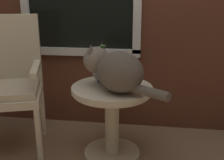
{
  "coord_description": "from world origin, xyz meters",
  "views": [
    {
      "loc": [
        0.35,
        -1.77,
        1.23
      ],
      "look_at": [
        0.08,
        0.15,
        0.62
      ],
      "focal_mm": 45.02,
      "sensor_mm": 36.0,
      "label": 1
    }
  ],
  "objects_px": {
    "wicker_side_table": "(112,108)",
    "wicker_chair": "(8,79)",
    "pewter_vase_with_ivy": "(102,70)",
    "cat": "(116,70)"
  },
  "relations": [
    {
      "from": "wicker_chair",
      "to": "pewter_vase_with_ivy",
      "type": "xyz_separation_m",
      "value": [
        0.74,
        0.04,
        0.09
      ]
    },
    {
      "from": "wicker_chair",
      "to": "pewter_vase_with_ivy",
      "type": "distance_m",
      "value": 0.74
    },
    {
      "from": "wicker_chair",
      "to": "pewter_vase_with_ivy",
      "type": "height_order",
      "value": "wicker_chair"
    },
    {
      "from": "wicker_side_table",
      "to": "pewter_vase_with_ivy",
      "type": "height_order",
      "value": "pewter_vase_with_ivy"
    },
    {
      "from": "wicker_side_table",
      "to": "wicker_chair",
      "type": "xyz_separation_m",
      "value": [
        -0.82,
        0.04,
        0.18
      ]
    },
    {
      "from": "wicker_chair",
      "to": "cat",
      "type": "relative_size",
      "value": 1.72
    },
    {
      "from": "wicker_side_table",
      "to": "wicker_chair",
      "type": "bearing_deg",
      "value": 177.53
    },
    {
      "from": "wicker_side_table",
      "to": "cat",
      "type": "height_order",
      "value": "cat"
    },
    {
      "from": "wicker_side_table",
      "to": "wicker_chair",
      "type": "relative_size",
      "value": 0.56
    },
    {
      "from": "wicker_chair",
      "to": "pewter_vase_with_ivy",
      "type": "bearing_deg",
      "value": 3.4
    }
  ]
}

